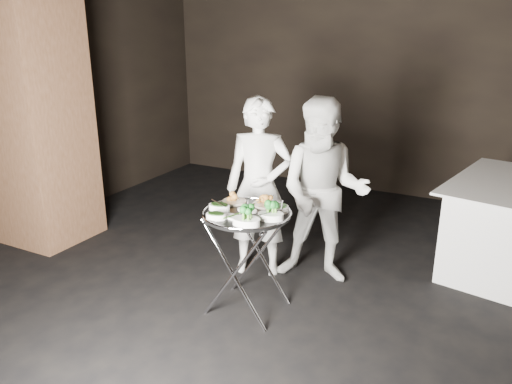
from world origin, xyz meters
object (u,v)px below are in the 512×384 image
at_px(serving_tray, 247,213).
at_px(waiter_right, 323,192).
at_px(waiter_left, 259,188).
at_px(tray_stand, 247,257).

relative_size(serving_tray, waiter_right, 0.42).
xyz_separation_m(waiter_left, waiter_right, (0.56, 0.12, 0.01)).
bearing_deg(waiter_left, waiter_right, -7.79).
relative_size(tray_stand, waiter_left, 0.51).
bearing_deg(tray_stand, serving_tray, 180.00).
bearing_deg(tray_stand, waiter_left, 109.53).
bearing_deg(serving_tray, waiter_right, 66.68).
xyz_separation_m(tray_stand, waiter_left, (-0.23, 0.65, 0.35)).
bearing_deg(waiter_left, serving_tray, -90.36).
xyz_separation_m(serving_tray, waiter_left, (-0.23, 0.65, -0.02)).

